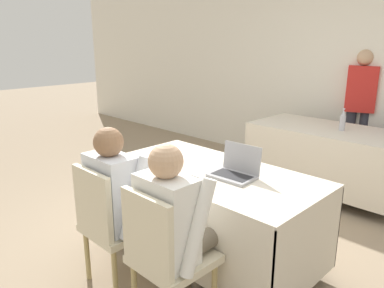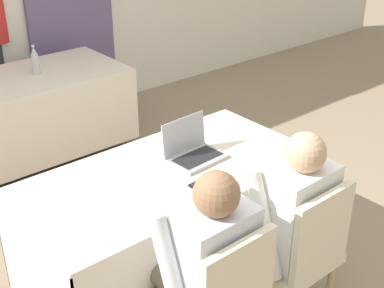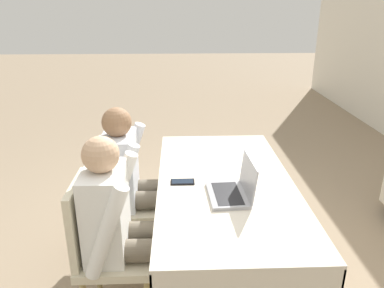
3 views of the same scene
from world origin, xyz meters
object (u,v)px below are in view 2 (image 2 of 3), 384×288
object	(u,v)px
laptop	(193,151)
cell_phone	(202,189)
chair_near_right	(299,251)
person_white_shirt	(286,216)
person_checkered_shirt	(203,263)
water_bottle	(35,61)

from	to	relation	value
laptop	cell_phone	bearing A→B (deg)	-125.48
cell_phone	chair_near_right	xyz separation A→B (m)	(0.26, -0.46, -0.26)
person_white_shirt	person_checkered_shirt	bearing A→B (deg)	0.00
chair_near_right	person_white_shirt	xyz separation A→B (m)	(0.00, 0.10, 0.16)
chair_near_right	laptop	bearing A→B (deg)	-84.12
laptop	chair_near_right	distance (m)	0.81
laptop	person_checkered_shirt	size ratio (longest dim) A/B	0.28
laptop	water_bottle	size ratio (longest dim) A/B	1.36
laptop	person_white_shirt	world-z (taller)	person_white_shirt
chair_near_right	person_checkered_shirt	distance (m)	0.60
laptop	person_checkered_shirt	world-z (taller)	person_checkered_shirt
laptop	person_white_shirt	xyz separation A→B (m)	(0.08, -0.65, -0.14)
laptop	person_white_shirt	bearing A→B (deg)	-86.24
chair_near_right	cell_phone	bearing A→B (deg)	-60.26
laptop	water_bottle	xyz separation A→B (m)	(-0.06, 1.93, 0.07)
cell_phone	water_bottle	distance (m)	2.23
cell_phone	chair_near_right	bearing A→B (deg)	-60.12
cell_phone	laptop	bearing A→B (deg)	57.70
person_white_shirt	water_bottle	bearing A→B (deg)	-87.04
person_white_shirt	cell_phone	bearing A→B (deg)	-53.64
person_checkered_shirt	person_white_shirt	size ratio (longest dim) A/B	1.00
chair_near_right	person_checkered_shirt	world-z (taller)	person_checkered_shirt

